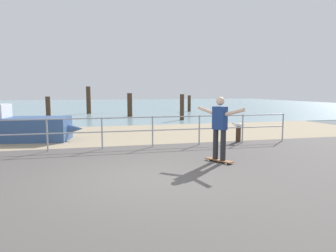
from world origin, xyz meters
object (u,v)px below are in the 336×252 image
skateboarder (220,124)px  seagull (238,125)px  sailboat (13,128)px  skateboard (219,160)px  bollard_short (238,135)px

skateboarder → seagull: (1.95, 2.78, -0.37)m
sailboat → skateboard: sailboat is taller
sailboat → skateboarder: sailboat is taller
skateboard → skateboarder: 0.95m
skateboard → skateboarder: bearing=-135.0°
sailboat → seagull: size_ratio=11.10×
seagull → skateboarder: bearing=-125.1°
skateboarder → bollard_short: (1.96, 2.77, -0.73)m
bollard_short → seagull: bearing=153.0°
sailboat → skateboard: (6.15, -5.05, -0.45)m
seagull → skateboard: bearing=-125.1°
skateboard → skateboarder: size_ratio=0.48×
bollard_short → seagull: size_ratio=1.25×
bollard_short → skateboard: bearing=-125.3°
sailboat → bollard_short: (8.11, -2.28, -0.23)m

